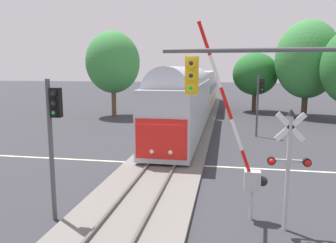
# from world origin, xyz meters

# --- Properties ---
(ground_plane) EXTENTS (220.00, 220.00, 0.00)m
(ground_plane) POSITION_xyz_m (0.00, 0.00, 0.00)
(ground_plane) COLOR #333338
(road_centre_stripe) EXTENTS (44.00, 0.20, 0.01)m
(road_centre_stripe) POSITION_xyz_m (0.00, 0.00, 0.00)
(road_centre_stripe) COLOR beige
(road_centre_stripe) RESTS_ON ground
(railway_track) EXTENTS (4.40, 80.00, 0.32)m
(railway_track) POSITION_xyz_m (0.00, 0.00, 0.10)
(railway_track) COLOR slate
(railway_track) RESTS_ON ground
(commuter_train) EXTENTS (3.04, 41.37, 5.16)m
(commuter_train) POSITION_xyz_m (0.00, 17.94, 2.79)
(commuter_train) COLOR #B2B7C1
(commuter_train) RESTS_ON railway_track
(crossing_gate_near) EXTENTS (2.56, 0.40, 6.97)m
(crossing_gate_near) POSITION_xyz_m (4.08, -6.33, 2.17)
(crossing_gate_near) COLOR #B7B7BC
(crossing_gate_near) RESTS_ON ground
(crossing_signal_mast) EXTENTS (1.36, 0.44, 4.10)m
(crossing_signal_mast) POSITION_xyz_m (5.38, -6.97, 2.50)
(crossing_signal_mast) COLOR #B2B2B7
(crossing_signal_mast) RESTS_ON ground
(traffic_signal_far_side) EXTENTS (0.53, 0.38, 4.84)m
(traffic_signal_far_side) POSITION_xyz_m (5.85, 8.76, 3.25)
(traffic_signal_far_side) COLOR #4C4C51
(traffic_signal_far_side) RESTS_ON ground
(traffic_signal_median) EXTENTS (0.53, 0.38, 5.02)m
(traffic_signal_median) POSITION_xyz_m (-2.47, -7.60, 3.37)
(traffic_signal_median) COLOR #4C4C51
(traffic_signal_median) RESTS_ON ground
(traffic_signal_near_right) EXTENTS (5.67, 0.38, 6.08)m
(traffic_signal_near_right) POSITION_xyz_m (5.35, -9.03, 4.63)
(traffic_signal_near_right) COLOR #4C4C51
(traffic_signal_near_right) RESTS_ON ground
(oak_far_right) EXTENTS (6.85, 6.85, 10.55)m
(oak_far_right) POSITION_xyz_m (11.88, 21.21, 6.29)
(oak_far_right) COLOR #4C3828
(oak_far_right) RESTS_ON ground
(oak_behind_train) EXTENTS (5.91, 5.91, 9.38)m
(oak_behind_train) POSITION_xyz_m (-9.15, 17.62, 5.99)
(oak_behind_train) COLOR brown
(oak_behind_train) RESTS_ON ground
(elm_centre_background) EXTENTS (5.46, 5.46, 7.23)m
(elm_centre_background) POSITION_xyz_m (6.66, 24.56, 4.64)
(elm_centre_background) COLOR #4C3828
(elm_centre_background) RESTS_ON ground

